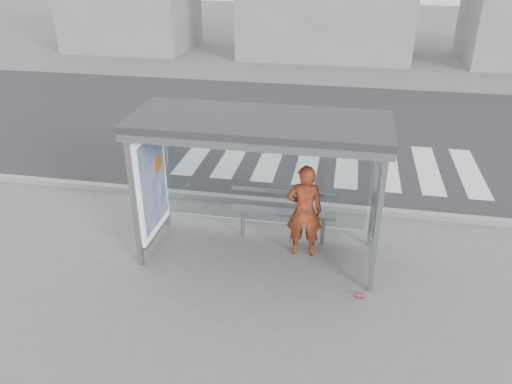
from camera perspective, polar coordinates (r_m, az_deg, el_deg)
ground at (r=9.28m, az=0.29°, el=-7.09°), size 80.00×80.00×0.00m
road at (r=15.52m, az=5.04°, el=7.37°), size 30.00×10.00×0.01m
curb at (r=10.90m, az=2.16°, el=-1.16°), size 30.00×0.18×0.12m
crosswalk at (r=13.14m, az=8.19°, el=3.42°), size 7.55×3.00×0.00m
bus_shelter at (r=8.45m, az=-2.09°, el=4.60°), size 4.25×1.65×2.62m
building_center at (r=25.73m, az=8.13°, el=20.79°), size 8.00×5.00×5.00m
person at (r=8.89m, az=5.54°, el=-2.20°), size 0.68×0.48×1.77m
bench at (r=9.41m, az=3.07°, el=-2.31°), size 1.98×0.24×1.02m
soda_can at (r=8.43m, az=11.87°, el=-11.53°), size 0.13×0.08×0.07m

